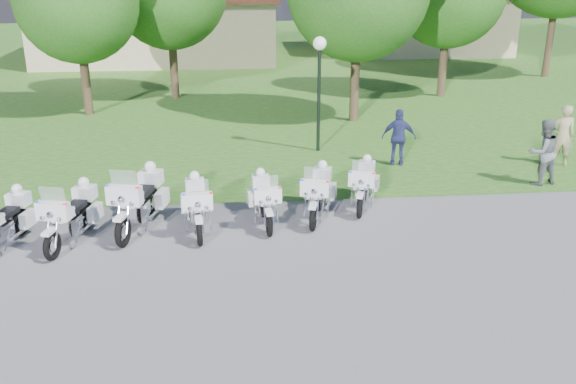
{
  "coord_description": "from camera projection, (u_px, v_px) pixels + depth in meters",
  "views": [
    {
      "loc": [
        -1.69,
        -13.18,
        6.38
      ],
      "look_at": [
        -0.38,
        1.2,
        0.95
      ],
      "focal_mm": 40.0,
      "sensor_mm": 36.0,
      "label": 1
    }
  ],
  "objects": [
    {
      "name": "grass_lawn",
      "position": [
        256.0,
        61.0,
        39.84
      ],
      "size": [
        100.0,
        48.0,
        0.01
      ],
      "primitive_type": "cube",
      "color": "#235D1D",
      "rests_on": "ground"
    },
    {
      "name": "motorcycle_6",
      "position": [
        364.0,
        183.0,
        16.99
      ],
      "size": [
        1.13,
        2.13,
        1.47
      ],
      "rotation": [
        0.0,
        0.0,
        2.84
      ],
      "color": "black",
      "rests_on": "ground"
    },
    {
      "name": "bystander_a",
      "position": [
        563.0,
        135.0,
        20.08
      ],
      "size": [
        0.81,
        0.64,
        1.94
      ],
      "primitive_type": "imported",
      "rotation": [
        0.0,
        0.0,
        2.86
      ],
      "color": "tan",
      "rests_on": "ground"
    },
    {
      "name": "motorcycle_3",
      "position": [
        197.0,
        205.0,
        15.5
      ],
      "size": [
        0.86,
        2.28,
        1.53
      ],
      "rotation": [
        0.0,
        0.0,
        3.23
      ],
      "color": "black",
      "rests_on": "ground"
    },
    {
      "name": "lamp_post",
      "position": [
        319.0,
        65.0,
        20.85
      ],
      "size": [
        0.44,
        0.44,
        3.82
      ],
      "color": "black",
      "rests_on": "ground"
    },
    {
      "name": "bystander_c",
      "position": [
        399.0,
        138.0,
        20.1
      ],
      "size": [
        1.14,
        0.68,
        1.81
      ],
      "primitive_type": "imported",
      "rotation": [
        0.0,
        0.0,
        2.9
      ],
      "color": "navy",
      "rests_on": "ground"
    },
    {
      "name": "motorcycle_1",
      "position": [
        72.0,
        214.0,
        14.85
      ],
      "size": [
        1.15,
        2.36,
        1.61
      ],
      "rotation": [
        0.0,
        0.0,
        2.9
      ],
      "color": "black",
      "rests_on": "ground"
    },
    {
      "name": "ground",
      "position": [
        309.0,
        249.0,
        14.67
      ],
      "size": [
        100.0,
        100.0,
        0.0
      ],
      "primitive_type": "plane",
      "color": "slate",
      "rests_on": "ground"
    },
    {
      "name": "building_east",
      "position": [
        418.0,
        20.0,
        42.84
      ],
      "size": [
        11.44,
        7.28,
        4.1
      ],
      "color": "tan",
      "rests_on": "ground"
    },
    {
      "name": "motorcycle_2",
      "position": [
        140.0,
        199.0,
        15.54
      ],
      "size": [
        1.28,
        2.59,
        1.77
      ],
      "rotation": [
        0.0,
        0.0,
        2.89
      ],
      "color": "black",
      "rests_on": "ground"
    },
    {
      "name": "motorcycle_5",
      "position": [
        319.0,
        192.0,
        16.29
      ],
      "size": [
        1.14,
        2.25,
        1.54
      ],
      "rotation": [
        0.0,
        0.0,
        2.87
      ],
      "color": "black",
      "rests_on": "ground"
    },
    {
      "name": "motorcycle_0",
      "position": [
        3.0,
        220.0,
        14.56
      ],
      "size": [
        1.12,
        2.27,
        1.55
      ],
      "rotation": [
        0.0,
        0.0,
        2.89
      ],
      "color": "black",
      "rests_on": "ground"
    },
    {
      "name": "bystander_b",
      "position": [
        543.0,
        152.0,
        18.42
      ],
      "size": [
        1.08,
        0.92,
        1.92
      ],
      "primitive_type": "imported",
      "rotation": [
        0.0,
        0.0,
        -2.91
      ],
      "color": "slate",
      "rests_on": "ground"
    },
    {
      "name": "motorcycle_4",
      "position": [
        264.0,
        199.0,
        15.95
      ],
      "size": [
        0.8,
        2.17,
        1.45
      ],
      "rotation": [
        0.0,
        0.0,
        3.21
      ],
      "color": "black",
      "rests_on": "ground"
    },
    {
      "name": "building_west",
      "position": [
        158.0,
        26.0,
        39.53
      ],
      "size": [
        14.56,
        8.32,
        4.1
      ],
      "color": "tan",
      "rests_on": "ground"
    }
  ]
}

